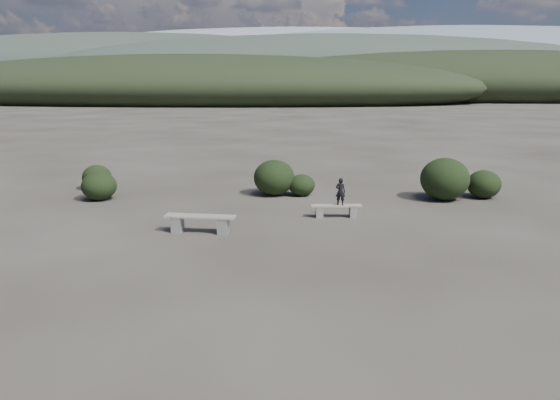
{
  "coord_description": "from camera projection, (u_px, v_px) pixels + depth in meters",
  "views": [
    {
      "loc": [
        1.44,
        -10.61,
        4.24
      ],
      "look_at": [
        0.28,
        3.5,
        1.1
      ],
      "focal_mm": 35.0,
      "sensor_mm": 36.0,
      "label": 1
    }
  ],
  "objects": [
    {
      "name": "shrub_f",
      "position": [
        97.0,
        177.0,
        21.4
      ],
      "size": [
        1.13,
        1.13,
        0.96
      ],
      "primitive_type": "ellipsoid",
      "color": "black",
      "rests_on": "ground"
    },
    {
      "name": "shrub_b",
      "position": [
        274.0,
        178.0,
        20.29
      ],
      "size": [
        1.54,
        1.54,
        1.32
      ],
      "primitive_type": "ellipsoid",
      "color": "black",
      "rests_on": "ground"
    },
    {
      "name": "bench_left",
      "position": [
        200.0,
        222.0,
        15.35
      ],
      "size": [
        2.02,
        0.54,
        0.5
      ],
      "rotation": [
        0.0,
        0.0,
        -0.06
      ],
      "color": "slate",
      "rests_on": "ground"
    },
    {
      "name": "ground",
      "position": [
        253.0,
        288.0,
        11.35
      ],
      "size": [
        1200.0,
        1200.0,
        0.0
      ],
      "primitive_type": "plane",
      "color": "#302B25",
      "rests_on": "ground"
    },
    {
      "name": "seated_person",
      "position": [
        340.0,
        192.0,
        16.95
      ],
      "size": [
        0.35,
        0.28,
        0.86
      ],
      "primitive_type": "imported",
      "rotation": [
        0.0,
        0.0,
        2.9
      ],
      "color": "black",
      "rests_on": "bench_right"
    },
    {
      "name": "mountain_ridges",
      "position": [
        312.0,
        68.0,
        339.49
      ],
      "size": [
        500.0,
        400.0,
        56.0
      ],
      "color": "black",
      "rests_on": "ground"
    },
    {
      "name": "bench_right",
      "position": [
        336.0,
        210.0,
        17.07
      ],
      "size": [
        1.61,
        0.49,
        0.4
      ],
      "rotation": [
        0.0,
        0.0,
        0.1
      ],
      "color": "slate",
      "rests_on": "ground"
    },
    {
      "name": "shrub_a",
      "position": [
        99.0,
        186.0,
        19.49
      ],
      "size": [
        1.24,
        1.24,
        1.02
      ],
      "primitive_type": "ellipsoid",
      "color": "black",
      "rests_on": "ground"
    },
    {
      "name": "shrub_e",
      "position": [
        484.0,
        184.0,
        19.81
      ],
      "size": [
        1.22,
        1.22,
        1.02
      ],
      "primitive_type": "ellipsoid",
      "color": "black",
      "rests_on": "ground"
    },
    {
      "name": "shrub_d",
      "position": [
        445.0,
        179.0,
        19.46
      ],
      "size": [
        1.73,
        1.73,
        1.51
      ],
      "primitive_type": "ellipsoid",
      "color": "black",
      "rests_on": "ground"
    },
    {
      "name": "shrub_c",
      "position": [
        302.0,
        185.0,
        20.22
      ],
      "size": [
        1.0,
        1.0,
        0.8
      ],
      "primitive_type": "ellipsoid",
      "color": "black",
      "rests_on": "ground"
    }
  ]
}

